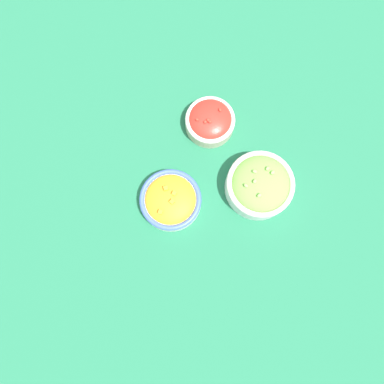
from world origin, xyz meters
name	(u,v)px	position (x,y,z in m)	size (l,w,h in m)	color
ground_plane	(192,194)	(0.00, 0.00, 0.00)	(3.00, 3.00, 0.00)	#23704C
bowl_squash	(171,200)	(0.01, 0.05, 0.02)	(0.14, 0.14, 0.06)	white
bowl_cherry_tomatoes	(210,121)	(0.13, -0.13, 0.03)	(0.12, 0.12, 0.06)	beige
bowl_lettuce	(260,185)	(-0.07, -0.14, 0.04)	(0.16, 0.16, 0.08)	white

